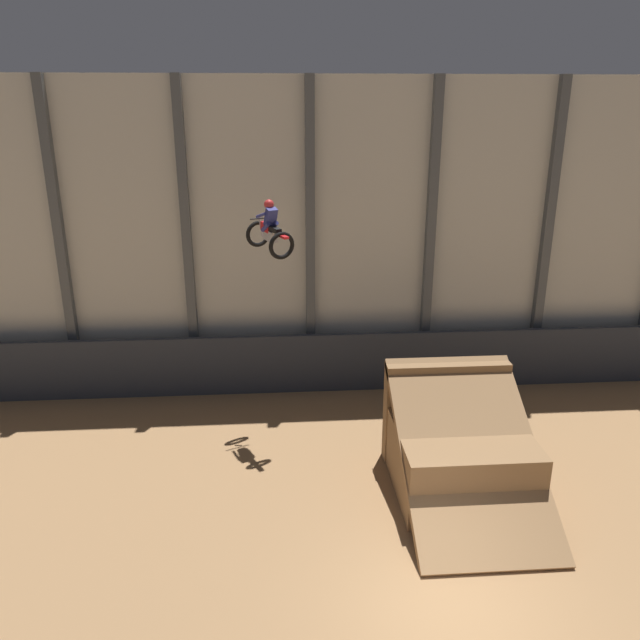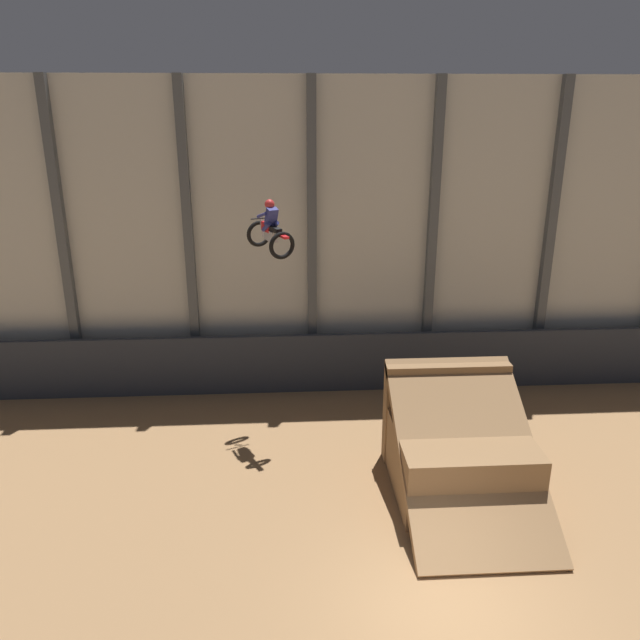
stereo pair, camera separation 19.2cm
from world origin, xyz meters
The scene contains 5 objects.
ground_plane centered at (0.00, 0.00, 0.00)m, with size 60.00×60.00×0.00m, color #9E754C.
arena_back_wall centered at (0.00, 10.34, 4.87)m, with size 32.00×0.40×9.75m.
lower_barrier centered at (0.00, 9.60, 0.97)m, with size 31.36×0.20×1.95m.
dirt_ramp centered at (1.31, 4.06, 0.98)m, with size 3.17×4.76×2.87m.
rider_bike_solo centered at (-3.14, 7.46, 5.72)m, with size 1.34×1.77×1.48m.
Camera 2 is at (-2.83, -8.99, 8.92)m, focal length 35.00 mm.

